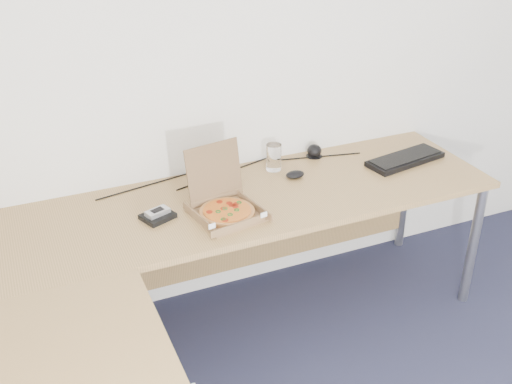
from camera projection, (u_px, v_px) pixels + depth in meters
name	position (u px, v px, depth m)	size (l,w,h in m)	color
desk	(199.00, 271.00, 2.44)	(2.50, 2.20, 0.73)	#AB824B
pizza_box	(226.00, 208.00, 2.75)	(0.27, 0.32, 0.28)	brown
drinking_glass	(274.00, 157.00, 3.13)	(0.08, 0.08, 0.14)	white
keyboard	(405.00, 159.00, 3.24)	(0.43, 0.15, 0.03)	black
mouse	(295.00, 175.00, 3.08)	(0.10, 0.06, 0.03)	black
wallet	(158.00, 216.00, 2.73)	(0.13, 0.11, 0.02)	black
phone	(157.00, 212.00, 2.72)	(0.10, 0.05, 0.02)	#B2B5BA
dome_speaker	(314.00, 150.00, 3.29)	(0.09, 0.09, 0.07)	black
cable_bundle	(228.00, 172.00, 3.13)	(0.67, 0.04, 0.01)	black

